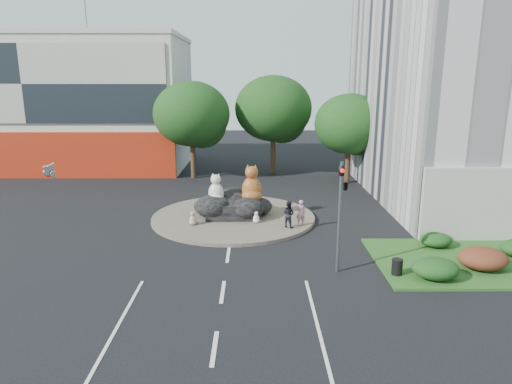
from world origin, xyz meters
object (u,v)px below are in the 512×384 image
at_px(kitten_white, 256,217).
at_px(cat_white, 216,188).
at_px(pedestrian_pink, 301,213).
at_px(litter_bin, 397,267).
at_px(pedestrian_dark, 288,214).
at_px(cat_tabby, 252,183).
at_px(parked_car, 73,168).
at_px(kitten_calico, 193,218).

bearing_deg(kitten_white, cat_white, 116.82).
relative_size(pedestrian_pink, litter_bin, 2.15).
relative_size(kitten_white, pedestrian_dark, 0.48).
distance_m(cat_tabby, litter_bin, 10.87).
xyz_separation_m(pedestrian_pink, litter_bin, (3.56, -6.63, -0.48)).
xyz_separation_m(cat_white, parked_car, (-13.74, 12.96, -1.25)).
distance_m(kitten_calico, pedestrian_dark, 5.52).
xyz_separation_m(kitten_calico, parked_car, (-12.50, 14.55, 0.16)).
xyz_separation_m(cat_tabby, kitten_calico, (-3.40, -1.85, -1.65)).
relative_size(cat_tabby, pedestrian_pink, 1.52).
height_order(pedestrian_pink, pedestrian_dark, pedestrian_dark).
height_order(pedestrian_dark, litter_bin, pedestrian_dark).
relative_size(kitten_calico, parked_car, 0.18).
bearing_deg(parked_car, kitten_calico, -146.44).
bearing_deg(cat_white, pedestrian_dark, -9.24).
xyz_separation_m(kitten_calico, litter_bin, (9.77, -6.78, -0.14)).
xyz_separation_m(pedestrian_pink, pedestrian_dark, (-0.72, -0.31, 0.01)).
bearing_deg(cat_white, litter_bin, -27.96).
relative_size(kitten_calico, pedestrian_pink, 0.54).
relative_size(cat_white, kitten_calico, 2.23).
xyz_separation_m(cat_tabby, kitten_white, (0.27, -1.47, -1.68)).
height_order(kitten_calico, kitten_white, kitten_calico).
bearing_deg(pedestrian_dark, litter_bin, 158.44).
relative_size(kitten_white, pedestrian_pink, 0.49).
distance_m(pedestrian_pink, pedestrian_dark, 0.79).
height_order(kitten_white, pedestrian_pink, pedestrian_pink).
distance_m(cat_white, kitten_calico, 2.46).
bearing_deg(kitten_white, kitten_calico, 149.20).
xyz_separation_m(cat_tabby, parked_car, (-15.90, 12.70, -1.49)).
bearing_deg(litter_bin, kitten_white, 130.45).
xyz_separation_m(pedestrian_pink, parked_car, (-18.71, 14.70, -0.19)).
distance_m(pedestrian_pink, parked_car, 23.79).
height_order(pedestrian_pink, litter_bin, pedestrian_pink).
height_order(cat_white, parked_car, cat_white).
distance_m(pedestrian_dark, parked_car, 23.43).
height_order(pedestrian_pink, parked_car, pedestrian_pink).
relative_size(pedestrian_dark, parked_car, 0.33).
distance_m(cat_white, pedestrian_dark, 4.83).
bearing_deg(kitten_calico, parked_car, 156.03).
height_order(cat_white, pedestrian_dark, cat_white).
relative_size(parked_car, litter_bin, 6.59).
distance_m(cat_tabby, pedestrian_dark, 3.38).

